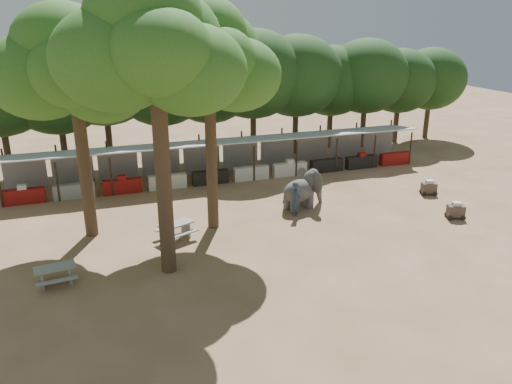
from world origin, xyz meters
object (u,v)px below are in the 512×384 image
object	(u,v)px
cart_back	(429,187)
elephant	(303,189)
yard_tree_center	(151,48)
cart_front	(456,210)
picnic_table_near	(55,273)
yard_tree_back	(205,57)
picnic_table_far	(176,229)
yard_tree_left	(69,66)
handler	(296,199)

from	to	relation	value
cart_back	elephant	bearing A→B (deg)	-165.67
yard_tree_center	cart_front	world-z (taller)	yard_tree_center
picnic_table_near	cart_back	bearing A→B (deg)	4.05
elephant	picnic_table_near	size ratio (longest dim) A/B	1.68
yard_tree_back	cart_front	distance (m)	15.50
yard_tree_center	elephant	xyz separation A→B (m)	(8.68, 4.83, -8.12)
cart_front	cart_back	bearing A→B (deg)	92.96
elephant	cart_front	size ratio (longest dim) A/B	2.64
elephant	picnic_table_near	world-z (taller)	elephant
yard_tree_center	picnic_table_far	world-z (taller)	yard_tree_center
yard_tree_left	cart_back	world-z (taller)	yard_tree_left
yard_tree_left	yard_tree_center	xyz separation A→B (m)	(3.00, -5.00, 1.01)
cart_front	yard_tree_back	bearing A→B (deg)	-175.50
picnic_table_far	cart_front	bearing A→B (deg)	-32.08
yard_tree_back	picnic_table_near	xyz separation A→B (m)	(-7.41, -3.89, -8.03)
elephant	picnic_table_near	xyz separation A→B (m)	(-13.09, -4.72, -0.57)
elephant	picnic_table_far	size ratio (longest dim) A/B	1.39
yard_tree_left	picnic_table_near	size ratio (longest dim) A/B	6.32
handler	picnic_table_near	bearing A→B (deg)	134.30
yard_tree_center	picnic_table_near	world-z (taller)	yard_tree_center
cart_back	picnic_table_near	bearing A→B (deg)	-150.89
handler	picnic_table_far	distance (m)	6.87
picnic_table_near	cart_back	world-z (taller)	cart_back
handler	yard_tree_center	bearing A→B (deg)	143.57
yard_tree_back	elephant	size ratio (longest dim) A/B	3.87
yard_tree_back	cart_back	distance (m)	16.06
picnic_table_far	handler	bearing A→B (deg)	-14.96
yard_tree_center	cart_back	xyz separation A→B (m)	(16.88, 4.31, -8.75)
picnic_table_near	elephant	bearing A→B (deg)	12.71
yard_tree_center	yard_tree_back	size ratio (longest dim) A/B	1.06
yard_tree_center	elephant	world-z (taller)	yard_tree_center
yard_tree_left	picnic_table_far	distance (m)	8.91
yard_tree_back	cart_back	size ratio (longest dim) A/B	10.38
elephant	picnic_table_near	distance (m)	13.92
yard_tree_back	yard_tree_center	bearing A→B (deg)	-126.86
elephant	cart_back	bearing A→B (deg)	-20.32
yard_tree_left	cart_back	xyz separation A→B (m)	(19.88, -0.69, -7.74)
yard_tree_left	yard_tree_back	xyz separation A→B (m)	(6.00, -1.00, 0.34)
yard_tree_left	picnic_table_far	bearing A→B (deg)	-27.54
yard_tree_center	picnic_table_far	size ratio (longest dim) A/B	5.72
elephant	handler	world-z (taller)	elephant
yard_tree_left	elephant	world-z (taller)	yard_tree_left
yard_tree_back	elephant	distance (m)	9.41
cart_back	yard_tree_left	bearing A→B (deg)	-164.03
yard_tree_back	handler	bearing A→B (deg)	-1.45
elephant	cart_front	xyz separation A→B (m)	(7.10, -4.23, -0.63)
handler	picnic_table_far	world-z (taller)	handler
picnic_table_far	yard_tree_center	bearing A→B (deg)	-132.94
picnic_table_far	cart_back	xyz separation A→B (m)	(15.84, 1.42, -0.08)
elephant	picnic_table_near	bearing A→B (deg)	-176.88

